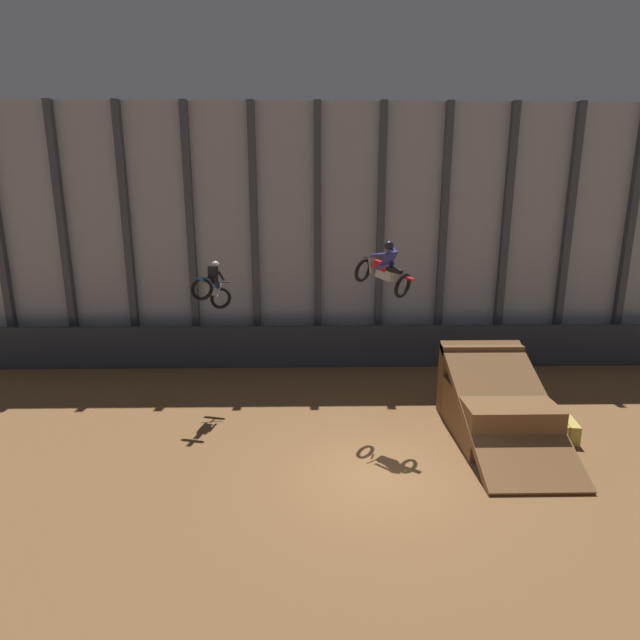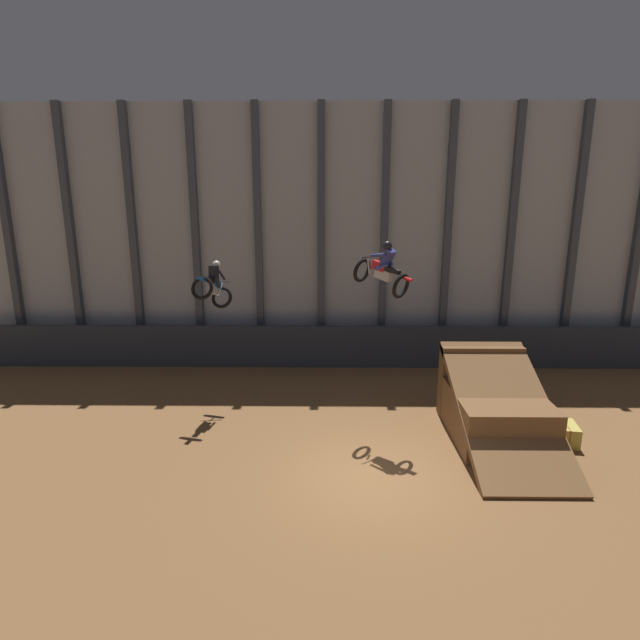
{
  "view_description": "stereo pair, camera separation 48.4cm",
  "coord_description": "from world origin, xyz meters",
  "px_view_note": "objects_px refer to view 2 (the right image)",
  "views": [
    {
      "loc": [
        -1.55,
        -10.99,
        6.64
      ],
      "look_at": [
        -1.26,
        4.64,
        2.86
      ],
      "focal_mm": 28.0,
      "sensor_mm": 36.0,
      "label": 1
    },
    {
      "loc": [
        -1.07,
        -10.99,
        6.64
      ],
      "look_at": [
        -1.26,
        4.64,
        2.86
      ],
      "focal_mm": 28.0,
      "sensor_mm": 36.0,
      "label": 2
    }
  ],
  "objects_px": {
    "dirt_ramp": "(493,407)",
    "hay_bale_trackside": "(565,433)",
    "rider_bike_right_air": "(383,270)",
    "rider_bike_left_air": "(213,286)"
  },
  "relations": [
    {
      "from": "rider_bike_left_air",
      "to": "rider_bike_right_air",
      "type": "distance_m",
      "value": 5.5
    },
    {
      "from": "rider_bike_right_air",
      "to": "hay_bale_trackside",
      "type": "xyz_separation_m",
      "value": [
        5.08,
        -1.15,
        -4.41
      ]
    },
    {
      "from": "dirt_ramp",
      "to": "hay_bale_trackside",
      "type": "bearing_deg",
      "value": -17.25
    },
    {
      "from": "dirt_ramp",
      "to": "rider_bike_left_air",
      "type": "distance_m",
      "value": 9.27
    },
    {
      "from": "rider_bike_right_air",
      "to": "dirt_ramp",
      "type": "bearing_deg",
      "value": -58.16
    },
    {
      "from": "dirt_ramp",
      "to": "rider_bike_right_air",
      "type": "relative_size",
      "value": 2.94
    },
    {
      "from": "hay_bale_trackside",
      "to": "dirt_ramp",
      "type": "bearing_deg",
      "value": 162.75
    },
    {
      "from": "rider_bike_left_air",
      "to": "dirt_ramp",
      "type": "bearing_deg",
      "value": -0.23
    },
    {
      "from": "dirt_ramp",
      "to": "rider_bike_right_air",
      "type": "height_order",
      "value": "rider_bike_right_air"
    },
    {
      "from": "rider_bike_right_air",
      "to": "hay_bale_trackside",
      "type": "height_order",
      "value": "rider_bike_right_air"
    }
  ]
}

